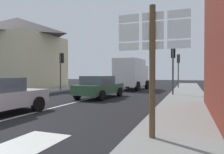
{
  "coord_description": "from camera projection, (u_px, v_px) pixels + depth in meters",
  "views": [
    {
      "loc": [
        6.03,
        -4.64,
        1.62
      ],
      "look_at": [
        0.95,
        9.11,
        1.38
      ],
      "focal_mm": 33.57,
      "sensor_mm": 36.0,
      "label": 1
    }
  ],
  "objects": [
    {
      "name": "sidewalk_right",
      "position": [
        186.0,
        101.0,
        11.93
      ],
      "size": [
        2.49,
        44.0,
        0.14
      ],
      "primitive_type": "cube",
      "color": "gray",
      "rests_on": "ground"
    },
    {
      "name": "sedan_far",
      "position": [
        99.0,
        87.0,
        13.92
      ],
      "size": [
        2.24,
        4.33,
        1.47
      ],
      "color": "#2D5133",
      "rests_on": "ground"
    },
    {
      "name": "lane_turn_arrow",
      "position": [
        22.0,
        146.0,
        4.65
      ],
      "size": [
        1.2,
        2.2,
        0.01
      ],
      "primitive_type": "cube",
      "color": "silver",
      "rests_on": "ground"
    },
    {
      "name": "clapboard_house_left",
      "position": [
        18.0,
        53.0,
        23.07
      ],
      "size": [
        9.02,
        8.25,
        7.79
      ],
      "color": "beige",
      "rests_on": "ground"
    },
    {
      "name": "route_sign_post",
      "position": [
        152.0,
        57.0,
        4.85
      ],
      "size": [
        1.66,
        0.14,
        3.2
      ],
      "color": "brown",
      "rests_on": "ground"
    },
    {
      "name": "traffic_light_near_right",
      "position": [
        173.0,
        59.0,
        14.98
      ],
      "size": [
        0.3,
        0.49,
        3.65
      ],
      "color": "#47474C",
      "rests_on": "ground"
    },
    {
      "name": "delivery_truck",
      "position": [
        131.0,
        73.0,
        21.02
      ],
      "size": [
        2.75,
        5.13,
        3.05
      ],
      "color": "silver",
      "rests_on": "ground"
    },
    {
      "name": "ground_plane",
      "position": [
        104.0,
        95.0,
        15.85
      ],
      "size": [
        80.0,
        80.0,
        0.0
      ],
      "primitive_type": "plane",
      "color": "black"
    },
    {
      "name": "sidewalk_left",
      "position": [
        23.0,
        94.0,
        16.01
      ],
      "size": [
        2.49,
        44.0,
        0.14
      ],
      "primitive_type": "cube",
      "color": "gray",
      "rests_on": "ground"
    },
    {
      "name": "lane_centre_stripe",
      "position": [
        78.0,
        102.0,
        12.1
      ],
      "size": [
        0.16,
        12.0,
        0.01
      ],
      "primitive_type": "cube",
      "color": "silver",
      "rests_on": "ground"
    },
    {
      "name": "traffic_light_near_left",
      "position": [
        61.0,
        63.0,
        19.12
      ],
      "size": [
        0.3,
        0.49,
        3.49
      ],
      "color": "#47474C",
      "rests_on": "ground"
    },
    {
      "name": "traffic_light_far_right",
      "position": [
        178.0,
        63.0,
        22.29
      ],
      "size": [
        0.3,
        0.49,
        3.67
      ],
      "color": "#47474C",
      "rests_on": "ground"
    }
  ]
}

